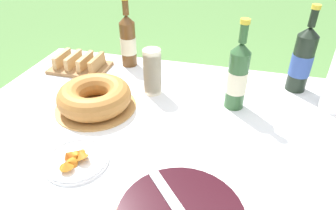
{
  "coord_description": "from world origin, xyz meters",
  "views": [
    {
      "loc": [
        0.23,
        -0.72,
        1.31
      ],
      "look_at": [
        0.01,
        0.13,
        0.73
      ],
      "focal_mm": 32.0,
      "sensor_mm": 36.0,
      "label": 1
    }
  ],
  "objects_px": {
    "cider_bottle_green": "(238,76)",
    "juice_bottle_red": "(302,60)",
    "cup_stack": "(152,72)",
    "cider_bottle_amber": "(128,41)",
    "bundt_cake": "(95,97)",
    "snack_plate_right": "(76,160)",
    "bread_board": "(80,65)"
  },
  "relations": [
    {
      "from": "cider_bottle_green",
      "to": "bread_board",
      "type": "bearing_deg",
      "value": 169.74
    },
    {
      "from": "cup_stack",
      "to": "cider_bottle_green",
      "type": "distance_m",
      "value": 0.33
    },
    {
      "from": "juice_bottle_red",
      "to": "cider_bottle_green",
      "type": "bearing_deg",
      "value": -140.46
    },
    {
      "from": "cup_stack",
      "to": "juice_bottle_red",
      "type": "height_order",
      "value": "juice_bottle_red"
    },
    {
      "from": "juice_bottle_red",
      "to": "bundt_cake",
      "type": "bearing_deg",
      "value": -155.24
    },
    {
      "from": "cider_bottle_amber",
      "to": "snack_plate_right",
      "type": "bearing_deg",
      "value": -82.61
    },
    {
      "from": "cider_bottle_green",
      "to": "bread_board",
      "type": "height_order",
      "value": "cider_bottle_green"
    },
    {
      "from": "cider_bottle_amber",
      "to": "snack_plate_right",
      "type": "height_order",
      "value": "cider_bottle_amber"
    },
    {
      "from": "bundt_cake",
      "to": "bread_board",
      "type": "height_order",
      "value": "bundt_cake"
    },
    {
      "from": "snack_plate_right",
      "to": "cider_bottle_amber",
      "type": "bearing_deg",
      "value": 97.39
    },
    {
      "from": "bundt_cake",
      "to": "juice_bottle_red",
      "type": "height_order",
      "value": "juice_bottle_red"
    },
    {
      "from": "snack_plate_right",
      "to": "cup_stack",
      "type": "bearing_deg",
      "value": 77.65
    },
    {
      "from": "cider_bottle_amber",
      "to": "cider_bottle_green",
      "type": "bearing_deg",
      "value": -24.66
    },
    {
      "from": "cup_stack",
      "to": "cider_bottle_amber",
      "type": "xyz_separation_m",
      "value": [
        -0.19,
        0.22,
        0.03
      ]
    },
    {
      "from": "juice_bottle_red",
      "to": "bread_board",
      "type": "bearing_deg",
      "value": -176.05
    },
    {
      "from": "bundt_cake",
      "to": "bread_board",
      "type": "distance_m",
      "value": 0.35
    },
    {
      "from": "cup_stack",
      "to": "snack_plate_right",
      "type": "relative_size",
      "value": 0.98
    },
    {
      "from": "bundt_cake",
      "to": "cup_stack",
      "type": "xyz_separation_m",
      "value": [
        0.18,
        0.17,
        0.05
      ]
    },
    {
      "from": "bundt_cake",
      "to": "juice_bottle_red",
      "type": "bearing_deg",
      "value": 24.76
    },
    {
      "from": "snack_plate_right",
      "to": "bread_board",
      "type": "xyz_separation_m",
      "value": [
        -0.29,
        0.56,
        0.01
      ]
    },
    {
      "from": "cider_bottle_green",
      "to": "juice_bottle_red",
      "type": "bearing_deg",
      "value": 39.54
    },
    {
      "from": "cider_bottle_green",
      "to": "bread_board",
      "type": "relative_size",
      "value": 1.3
    },
    {
      "from": "bundt_cake",
      "to": "cup_stack",
      "type": "relative_size",
      "value": 1.62
    },
    {
      "from": "cup_stack",
      "to": "bread_board",
      "type": "height_order",
      "value": "cup_stack"
    },
    {
      "from": "cup_stack",
      "to": "snack_plate_right",
      "type": "height_order",
      "value": "cup_stack"
    },
    {
      "from": "bread_board",
      "to": "cider_bottle_amber",
      "type": "bearing_deg",
      "value": 27.15
    },
    {
      "from": "cider_bottle_green",
      "to": "cider_bottle_amber",
      "type": "xyz_separation_m",
      "value": [
        -0.52,
        0.24,
        -0.01
      ]
    },
    {
      "from": "bundt_cake",
      "to": "cider_bottle_amber",
      "type": "bearing_deg",
      "value": 91.43
    },
    {
      "from": "bundt_cake",
      "to": "cider_bottle_amber",
      "type": "relative_size",
      "value": 0.94
    },
    {
      "from": "cider_bottle_amber",
      "to": "bundt_cake",
      "type": "bearing_deg",
      "value": -88.57
    },
    {
      "from": "cup_stack",
      "to": "cider_bottle_amber",
      "type": "distance_m",
      "value": 0.29
    },
    {
      "from": "bundt_cake",
      "to": "snack_plate_right",
      "type": "distance_m",
      "value": 0.3
    }
  ]
}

